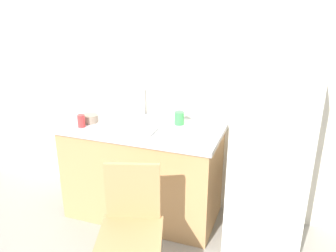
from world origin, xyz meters
The scene contains 10 objects.
back_wall centered at (0.00, 1.00, 1.34)m, with size 4.80×0.10×2.68m, color silver.
cabinet_base centered at (-0.42, 0.65, 0.41)m, with size 1.29×0.60×0.81m, color tan.
countertop centered at (-0.42, 0.65, 0.83)m, with size 1.33×0.64×0.04m, color #B7B7BC.
faucet centered at (-0.52, 0.90, 0.98)m, with size 0.02×0.02×0.25m, color #B7B7BC.
refrigerator centered at (0.63, 0.64, 0.76)m, with size 0.55×0.62×1.51m, color silver.
chair centered at (-0.15, -0.18, 0.50)m, with size 0.50×0.50×0.89m.
dish_tray centered at (-0.41, 0.53, 0.88)m, with size 0.28×0.20×0.05m, color white.
terracotta_bowl centered at (-0.88, 0.59, 0.88)m, with size 0.14×0.14×0.07m, color gray.
cup_green centered at (-0.14, 0.79, 0.91)m, with size 0.08×0.08×0.11m, color green.
cup_red centered at (-0.88, 0.47, 0.90)m, with size 0.06×0.06×0.10m, color red.
Camera 1 is at (0.70, -1.91, 1.95)m, focal length 38.57 mm.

